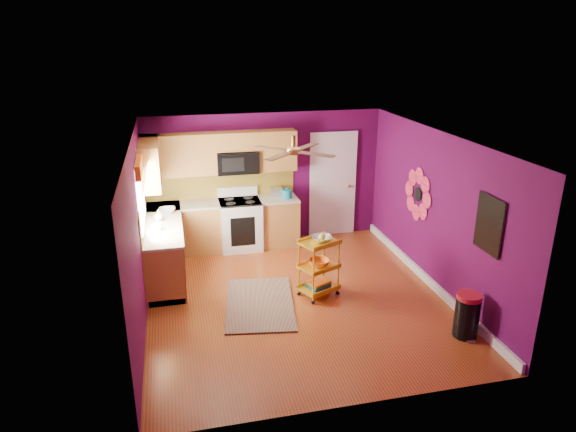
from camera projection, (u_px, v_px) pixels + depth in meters
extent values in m
plane|color=maroon|center=(296.00, 298.00, 7.97)|extent=(5.00, 5.00, 0.00)
cube|color=#500943|center=(265.00, 178.00, 9.83)|extent=(4.50, 0.04, 2.50)
cube|color=#500943|center=(355.00, 306.00, 5.25)|extent=(4.50, 0.04, 2.50)
cube|color=#500943|center=(138.00, 236.00, 7.07)|extent=(0.04, 5.00, 2.50)
cube|color=#500943|center=(436.00, 211.00, 8.02)|extent=(0.04, 5.00, 2.50)
cube|color=silver|center=(297.00, 139.00, 7.12)|extent=(4.50, 5.00, 0.04)
cube|color=white|center=(427.00, 279.00, 8.41)|extent=(0.05, 4.90, 0.14)
cube|color=#996229|center=(165.00, 249.00, 8.64)|extent=(0.60, 2.30, 0.90)
cube|color=#996229|center=(224.00, 226.00, 9.65)|extent=(2.80, 0.60, 0.90)
cube|color=beige|center=(162.00, 223.00, 8.48)|extent=(0.63, 2.30, 0.04)
cube|color=beige|center=(223.00, 203.00, 9.49)|extent=(2.80, 0.63, 0.04)
cube|color=black|center=(167.00, 270.00, 8.77)|extent=(0.54, 2.30, 0.10)
cube|color=black|center=(225.00, 246.00, 9.79)|extent=(2.80, 0.54, 0.10)
cube|color=white|center=(240.00, 225.00, 9.68)|extent=(0.76, 0.66, 0.92)
cube|color=black|center=(240.00, 202.00, 9.53)|extent=(0.76, 0.62, 0.03)
cube|color=white|center=(237.00, 191.00, 9.74)|extent=(0.76, 0.06, 0.18)
cube|color=black|center=(243.00, 232.00, 9.39)|extent=(0.45, 0.02, 0.55)
cube|color=#996229|center=(179.00, 155.00, 9.15)|extent=(1.32, 0.33, 0.75)
cube|color=#996229|center=(276.00, 150.00, 9.53)|extent=(0.72, 0.33, 0.75)
cube|color=#996229|center=(236.00, 141.00, 9.30)|extent=(0.76, 0.33, 0.34)
cube|color=#996229|center=(150.00, 163.00, 8.60)|extent=(0.33, 1.30, 0.75)
cube|color=black|center=(237.00, 162.00, 9.40)|extent=(0.76, 0.38, 0.40)
cube|color=brown|center=(221.00, 184.00, 9.66)|extent=(2.80, 0.01, 0.51)
cube|color=brown|center=(143.00, 208.00, 8.32)|extent=(0.01, 2.30, 0.51)
cube|color=white|center=(141.00, 193.00, 7.93)|extent=(0.03, 1.20, 1.00)
cube|color=orange|center=(140.00, 163.00, 7.78)|extent=(0.08, 1.35, 0.22)
cube|color=white|center=(332.00, 185.00, 10.17)|extent=(0.85, 0.04, 2.05)
cube|color=white|center=(333.00, 186.00, 10.16)|extent=(0.95, 0.02, 2.15)
sphere|color=#BF8C3F|center=(349.00, 186.00, 10.20)|extent=(0.07, 0.07, 0.07)
cylinder|color=black|center=(418.00, 194.00, 8.53)|extent=(0.01, 0.24, 0.24)
cube|color=#19A69E|center=(490.00, 224.00, 6.63)|extent=(0.03, 0.52, 0.72)
cube|color=black|center=(489.00, 225.00, 6.63)|extent=(0.01, 0.56, 0.76)
cylinder|color=#BF8C3F|center=(294.00, 141.00, 7.33)|extent=(0.06, 0.06, 0.16)
cylinder|color=#BF8C3F|center=(294.00, 151.00, 7.38)|extent=(0.20, 0.20, 0.08)
cube|color=#4C2D19|center=(307.00, 146.00, 7.68)|extent=(0.47, 0.47, 0.01)
cube|color=#4C2D19|center=(272.00, 148.00, 7.57)|extent=(0.47, 0.47, 0.01)
cube|color=#4C2D19|center=(279.00, 156.00, 7.07)|extent=(0.47, 0.47, 0.01)
cube|color=#4C2D19|center=(317.00, 154.00, 7.19)|extent=(0.47, 0.47, 0.01)
cube|color=black|center=(260.00, 303.00, 7.79)|extent=(1.24, 1.77, 0.02)
cylinder|color=gold|center=(314.00, 276.00, 7.63)|extent=(0.02, 0.02, 0.87)
cylinder|color=gold|center=(339.00, 267.00, 7.91)|extent=(0.02, 0.02, 0.87)
cylinder|color=gold|center=(299.00, 268.00, 7.89)|extent=(0.02, 0.02, 0.87)
cylinder|color=gold|center=(324.00, 260.00, 8.17)|extent=(0.02, 0.02, 0.87)
sphere|color=black|center=(313.00, 302.00, 7.78)|extent=(0.06, 0.06, 0.06)
sphere|color=black|center=(338.00, 293.00, 8.06)|extent=(0.06, 0.06, 0.06)
sphere|color=black|center=(299.00, 293.00, 8.04)|extent=(0.06, 0.06, 0.06)
sphere|color=black|center=(323.00, 285.00, 8.32)|extent=(0.06, 0.06, 0.06)
cube|color=gold|center=(319.00, 243.00, 7.76)|extent=(0.68, 0.60, 0.03)
cube|color=gold|center=(319.00, 267.00, 7.90)|extent=(0.68, 0.60, 0.03)
cube|color=gold|center=(318.00, 288.00, 8.02)|extent=(0.68, 0.60, 0.03)
imported|color=beige|center=(322.00, 239.00, 7.77)|extent=(0.41, 0.41, 0.08)
sphere|color=yellow|center=(322.00, 237.00, 7.76)|extent=(0.10, 0.10, 0.10)
imported|color=orange|center=(319.00, 263.00, 7.87)|extent=(0.42, 0.42, 0.10)
cube|color=navy|center=(318.00, 286.00, 8.01)|extent=(0.40, 0.36, 0.04)
cube|color=#267233|center=(319.00, 284.00, 8.00)|extent=(0.40, 0.36, 0.04)
cube|color=orange|center=(319.00, 282.00, 7.98)|extent=(0.40, 0.36, 0.03)
cylinder|color=black|center=(467.00, 317.00, 6.89)|extent=(0.37, 0.37, 0.56)
cylinder|color=red|center=(469.00, 297.00, 6.79)|extent=(0.33, 0.33, 0.07)
cube|color=beige|center=(471.00, 341.00, 6.83)|extent=(0.12, 0.07, 0.03)
cylinder|color=#13768F|center=(287.00, 194.00, 9.66)|extent=(0.18, 0.18, 0.16)
sphere|color=#13768F|center=(287.00, 189.00, 9.62)|extent=(0.06, 0.06, 0.06)
cube|color=beige|center=(276.00, 192.00, 9.77)|extent=(0.22, 0.15, 0.18)
imported|color=#EA3F72|center=(158.00, 225.00, 8.09)|extent=(0.08, 0.08, 0.18)
imported|color=white|center=(159.00, 215.00, 8.51)|extent=(0.15, 0.15, 0.19)
imported|color=white|center=(167.00, 210.00, 8.91)|extent=(0.29, 0.29, 0.07)
imported|color=white|center=(154.00, 226.00, 8.15)|extent=(0.11, 0.11, 0.09)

